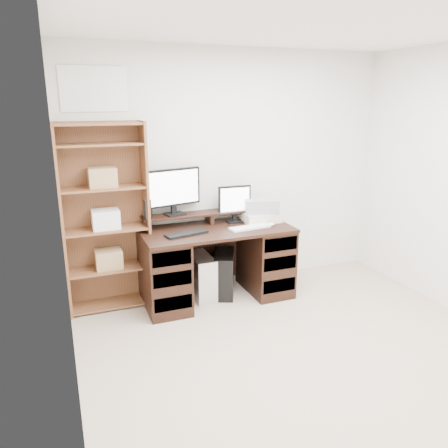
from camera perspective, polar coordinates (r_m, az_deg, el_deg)
room at (r=2.97m, az=15.70°, el=0.98°), size 3.54×4.04×2.54m
desk at (r=4.47m, az=-0.99°, el=-4.98°), size 1.50×0.70×0.75m
riser_shelf at (r=4.52m, az=-1.94°, el=1.28°), size 1.40×0.22×0.12m
monitor_wide at (r=4.38m, az=-6.65°, el=4.53°), size 0.58×0.19×0.46m
monitor_small at (r=4.54m, az=1.38°, el=2.83°), size 0.35×0.13×0.38m
speaker at (r=4.31m, az=-9.91°, el=1.99°), size 0.10×0.10×0.19m
keyboard_black at (r=4.16m, az=-4.94°, el=-1.25°), size 0.43×0.22×0.02m
keyboard_white at (r=4.36m, az=3.39°, el=-0.45°), size 0.44×0.18×0.02m
mouse at (r=4.45m, az=6.13°, el=-0.04°), size 0.09×0.07×0.03m
printer at (r=4.61m, az=4.81°, el=0.95°), size 0.39×0.29×0.10m
basket at (r=4.58m, az=4.84°, el=2.41°), size 0.39×0.31×0.15m
tower_silver at (r=4.56m, az=-3.00°, el=-6.82°), size 0.20×0.45×0.45m
tower_black at (r=4.61m, az=0.03°, el=-6.48°), size 0.36×0.49×0.45m
bookshelf at (r=4.29m, az=-15.25°, el=0.93°), size 0.80×0.30×1.80m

